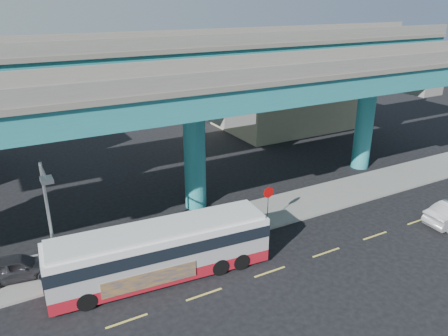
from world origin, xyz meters
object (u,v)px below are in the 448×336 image
transit_bus (161,250)px  parked_car (17,267)px  stop_sign (268,197)px  street_lamp (49,211)px

transit_bus → parked_car: bearing=158.4°
parked_car → stop_sign: size_ratio=1.57×
parked_car → street_lamp: bearing=-130.3°
transit_bus → stop_sign: 8.39m
street_lamp → stop_sign: bearing=3.1°
transit_bus → stop_sign: size_ratio=4.59×
parked_car → transit_bus: bearing=-107.9°
transit_bus → street_lamp: (-4.97, 1.30, 2.93)m
street_lamp → stop_sign: (13.11, 0.71, -2.56)m
stop_sign → transit_bus: bearing=-143.1°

